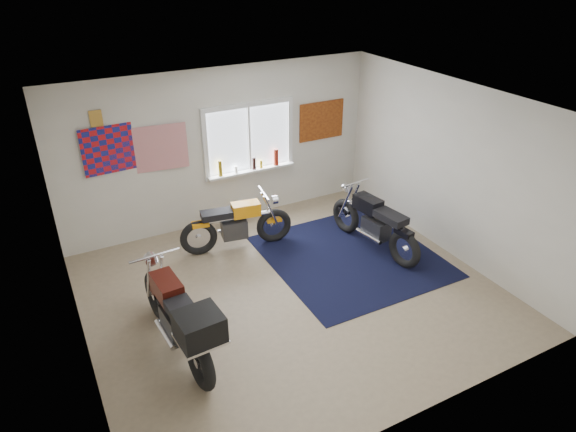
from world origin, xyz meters
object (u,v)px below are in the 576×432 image
maroon_tourer (180,319)px  navy_rug (351,256)px  yellow_triumph (236,225)px  black_chrome_bike (374,224)px

maroon_tourer → navy_rug: bearing=-77.5°
navy_rug → maroon_tourer: maroon_tourer is taller
yellow_triumph → navy_rug: bearing=-27.7°
navy_rug → maroon_tourer: size_ratio=1.24×
navy_rug → yellow_triumph: 1.89m
black_chrome_bike → maroon_tourer: 3.62m
yellow_triumph → black_chrome_bike: bearing=-19.2°
yellow_triumph → black_chrome_bike: black_chrome_bike is taller
black_chrome_bike → maroon_tourer: bearing=97.3°
yellow_triumph → maroon_tourer: maroon_tourer is taller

